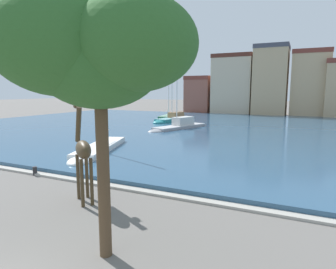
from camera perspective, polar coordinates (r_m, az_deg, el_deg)
harbor_water at (r=35.81m, az=14.51°, el=0.78°), size 78.12×46.05×0.33m
quay_edge_coping at (r=14.12m, az=-3.53°, el=-11.25°), size 78.12×0.50×0.12m
giraffe_statue at (r=13.10m, az=-16.42°, el=-3.12°), size 2.19×1.89×4.44m
sailboat_white at (r=22.34m, az=-13.76°, el=-3.17°), size 4.41×8.98×7.28m
sailboat_teal at (r=43.56m, az=0.77°, el=2.94°), size 3.43×8.49×9.05m
sailboat_grey at (r=35.03m, az=1.83°, el=1.52°), size 4.63×9.15×8.72m
sailboat_green at (r=51.58m, az=0.17°, el=3.54°), size 2.86×7.28×5.81m
shade_tree at (r=8.37m, az=-13.83°, el=15.77°), size 5.24×5.06×7.40m
mooring_bollard at (r=18.61m, az=-24.72°, el=-6.53°), size 0.24×0.24×0.50m
townhouse_narrow_midrow at (r=65.46m, az=6.42°, el=7.79°), size 5.51×7.14×8.04m
townhouse_wide_warehouse at (r=61.80m, az=12.60°, el=9.53°), size 8.06×5.41×12.21m
townhouse_corner_house at (r=60.62m, az=19.53°, el=9.88°), size 6.25×6.90×13.49m
townhouse_end_terrace at (r=60.53m, az=26.13°, el=8.94°), size 6.55×5.46×12.28m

